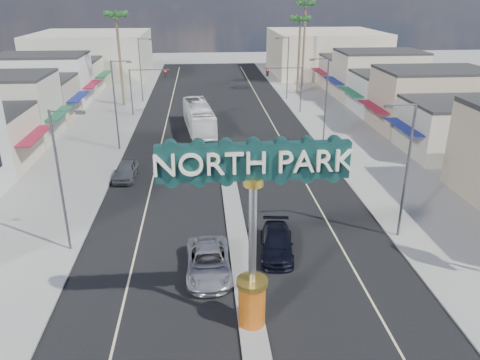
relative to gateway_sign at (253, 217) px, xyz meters
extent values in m
plane|color=gray|center=(0.00, 28.02, -5.93)|extent=(160.00, 160.00, 0.00)
cube|color=black|center=(0.00, 28.02, -5.92)|extent=(20.00, 120.00, 0.01)
cube|color=gray|center=(0.00, 12.02, -5.85)|extent=(1.30, 30.00, 0.16)
cube|color=gray|center=(-14.00, 28.02, -5.87)|extent=(8.00, 120.00, 0.12)
cube|color=gray|center=(14.00, 28.02, -5.87)|extent=(8.00, 120.00, 0.12)
cube|color=beige|center=(-24.00, 41.02, -2.93)|extent=(12.00, 42.00, 6.00)
cube|color=#B7B29E|center=(24.00, 41.02, -2.93)|extent=(12.00, 42.00, 6.00)
cube|color=#B7B29E|center=(-22.00, 73.02, -1.93)|extent=(20.00, 20.00, 8.00)
cube|color=beige|center=(22.00, 73.02, -1.93)|extent=(20.00, 20.00, 8.00)
cylinder|color=#CF410F|center=(0.00, 0.02, -4.67)|extent=(1.30, 1.30, 2.20)
cylinder|color=gold|center=(0.00, 0.02, -3.44)|extent=(1.50, 1.50, 0.25)
cylinder|color=#B7B7BC|center=(0.00, 0.02, -0.92)|extent=(0.36, 0.36, 4.80)
cylinder|color=gold|center=(0.00, 0.02, 1.66)|extent=(0.90, 0.90, 0.35)
cube|color=#0F2E2C|center=(0.00, 0.02, 2.58)|extent=(8.20, 0.50, 1.60)
cylinder|color=#47474C|center=(-11.00, 42.02, -2.93)|extent=(0.18, 0.18, 6.00)
cylinder|color=#47474C|center=(-8.50, 42.02, -0.03)|extent=(5.00, 0.12, 0.12)
cube|color=black|center=(-6.50, 42.02, -0.53)|extent=(0.32, 0.32, 1.00)
sphere|color=red|center=(-6.50, 41.84, -0.21)|extent=(0.22, 0.22, 0.22)
cylinder|color=#47474C|center=(11.00, 42.02, -2.93)|extent=(0.18, 0.18, 6.00)
cylinder|color=#47474C|center=(8.50, 42.02, -0.03)|extent=(5.00, 0.12, 0.12)
cube|color=black|center=(6.50, 42.02, -0.53)|extent=(0.32, 0.32, 1.00)
sphere|color=red|center=(6.50, 41.84, -0.21)|extent=(0.22, 0.22, 0.22)
cylinder|color=#47474C|center=(-10.60, 8.02, -1.43)|extent=(0.16, 0.16, 9.00)
cylinder|color=#47474C|center=(-9.70, 8.02, 2.97)|extent=(1.80, 0.10, 0.10)
cube|color=#47474C|center=(-8.90, 8.02, 2.87)|extent=(0.50, 0.22, 0.15)
cylinder|color=#47474C|center=(-10.60, 28.02, -1.43)|extent=(0.16, 0.16, 9.00)
cylinder|color=#47474C|center=(-9.70, 28.02, 2.97)|extent=(1.80, 0.10, 0.10)
cube|color=#47474C|center=(-8.90, 28.02, 2.87)|extent=(0.50, 0.22, 0.15)
cylinder|color=#47474C|center=(-10.60, 50.02, -1.43)|extent=(0.16, 0.16, 9.00)
cylinder|color=#47474C|center=(-9.70, 50.02, 2.97)|extent=(1.80, 0.10, 0.10)
cube|color=#47474C|center=(-8.90, 50.02, 2.87)|extent=(0.50, 0.22, 0.15)
cylinder|color=#47474C|center=(10.60, 8.02, -1.43)|extent=(0.16, 0.16, 9.00)
cylinder|color=#47474C|center=(9.70, 8.02, 2.97)|extent=(1.80, 0.10, 0.10)
cube|color=#47474C|center=(8.90, 8.02, 2.87)|extent=(0.50, 0.22, 0.15)
cylinder|color=#47474C|center=(10.60, 28.02, -1.43)|extent=(0.16, 0.16, 9.00)
cylinder|color=#47474C|center=(9.70, 28.02, 2.97)|extent=(1.80, 0.10, 0.10)
cube|color=#47474C|center=(8.90, 28.02, 2.87)|extent=(0.50, 0.22, 0.15)
cylinder|color=#47474C|center=(10.60, 50.02, -1.43)|extent=(0.16, 0.16, 9.00)
cylinder|color=#47474C|center=(9.70, 50.02, 2.97)|extent=(1.80, 0.10, 0.10)
cube|color=#47474C|center=(8.90, 50.02, 2.87)|extent=(0.50, 0.22, 0.15)
cylinder|color=brown|center=(-13.00, 48.02, 0.07)|extent=(0.36, 0.36, 12.00)
cylinder|color=brown|center=(13.00, 54.02, -0.43)|extent=(0.36, 0.36, 11.00)
cylinder|color=brown|center=(15.00, 60.02, 0.57)|extent=(0.36, 0.36, 13.00)
imported|color=#B2B2B7|center=(-2.00, 4.73, -5.17)|extent=(2.57, 5.47, 1.51)
imported|color=black|center=(2.25, 6.59, -5.22)|extent=(2.58, 5.09, 1.42)
imported|color=slate|center=(-8.80, 20.01, -5.18)|extent=(1.98, 4.46, 1.49)
imported|color=white|center=(-2.46, 34.60, -4.35)|extent=(3.94, 11.53, 3.15)
camera|label=1|loc=(-2.11, -18.35, 9.25)|focal=35.00mm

